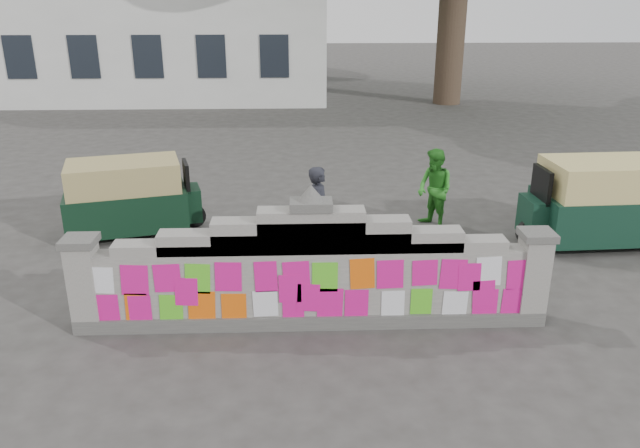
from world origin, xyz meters
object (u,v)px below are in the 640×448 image
Objects in this scene: pedestrian at (435,189)px; rickshaw_right at (603,201)px; cyclist_rider at (319,226)px; cyclist_bike at (319,243)px; rickshaw_left at (130,196)px.

pedestrian is 2.98m from rickshaw_right.
cyclist_rider is at bearing -79.06° from pedestrian.
cyclist_bike is 5.20m from rickshaw_right.
cyclist_bike is 3.91m from rickshaw_left.
rickshaw_right is (5.11, 0.91, 0.06)m from cyclist_rider.
rickshaw_left is at bearing -8.21° from rickshaw_right.
cyclist_bike is at bearing -79.06° from pedestrian.
pedestrian is at bearing -13.84° from rickshaw_left.
rickshaw_left is at bearing -117.06° from pedestrian.
pedestrian reaches higher than cyclist_bike.
cyclist_rider is 2.92m from pedestrian.
cyclist_rider is at bearing 7.44° from rickshaw_right.
pedestrian is 0.59× the size of rickshaw_left.
rickshaw_left is (-3.49, 1.74, 0.29)m from cyclist_bike.
rickshaw_left is 8.63m from rickshaw_right.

